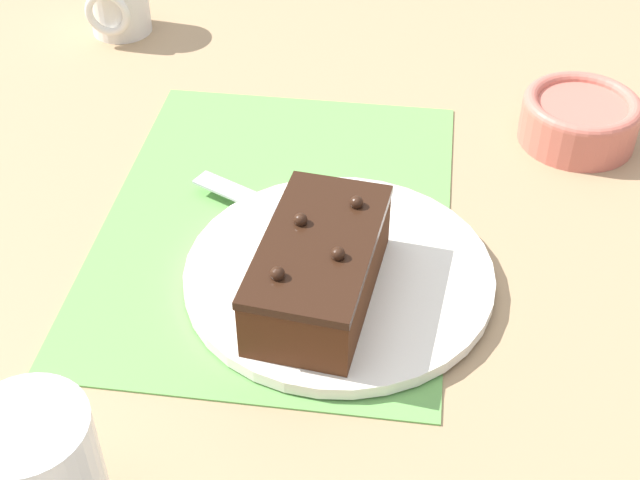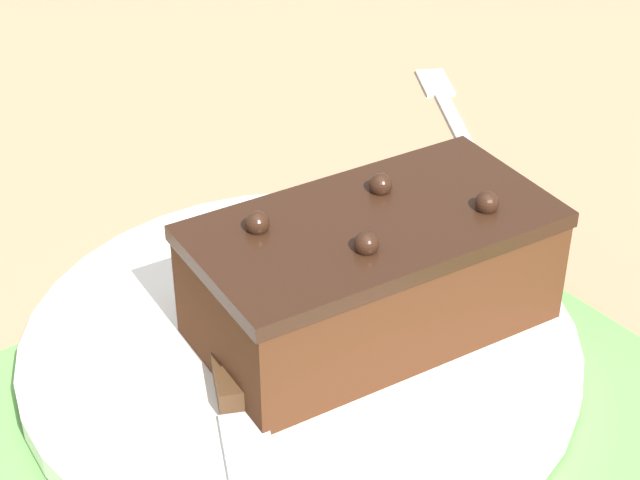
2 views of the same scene
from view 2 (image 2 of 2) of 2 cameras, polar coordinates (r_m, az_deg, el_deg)
The scene contains 4 objects.
cake_plate at distance 0.55m, azimuth -1.06°, elevation -5.61°, with size 0.28×0.28×0.01m.
chocolate_cake at distance 0.53m, azimuth 2.78°, elevation -1.73°, with size 0.19×0.11×0.07m.
serving_knife at distance 0.50m, azimuth -4.19°, elevation -9.08°, with size 0.11×0.20×0.01m.
dessert_fork at distance 0.81m, azimuth 6.75°, elevation 7.25°, with size 0.09×0.14×0.01m.
Camera 2 is at (-0.17, -0.27, 0.36)m, focal length 60.00 mm.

